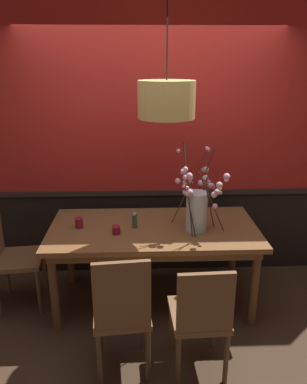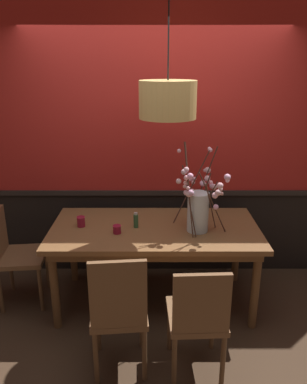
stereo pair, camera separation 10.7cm
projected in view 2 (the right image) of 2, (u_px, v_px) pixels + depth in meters
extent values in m
plane|color=#422D1E|center=(154.00, 300.00, 3.67)|extent=(24.00, 24.00, 0.00)
cube|color=black|center=(153.00, 230.00, 4.14)|extent=(4.95, 0.12, 0.88)
cube|color=black|center=(153.00, 191.00, 3.98)|extent=(4.95, 0.14, 0.05)
cube|color=#B2231E|center=(153.00, 93.00, 3.67)|extent=(4.95, 0.12, 2.04)
cube|color=brown|center=(154.00, 229.00, 3.42)|extent=(1.87, 0.94, 0.04)
cube|color=brown|center=(154.00, 235.00, 3.44)|extent=(1.76, 0.83, 0.08)
cylinder|color=brown|center=(53.00, 290.00, 3.19)|extent=(0.07, 0.07, 0.73)
cylinder|color=brown|center=(254.00, 290.00, 3.20)|extent=(0.07, 0.07, 0.73)
cylinder|color=brown|center=(71.00, 248.00, 3.90)|extent=(0.07, 0.07, 0.73)
cylinder|color=brown|center=(235.00, 248.00, 3.91)|extent=(0.07, 0.07, 0.73)
cube|color=brown|center=(182.00, 224.00, 4.26)|extent=(0.46, 0.40, 0.04)
cube|color=brown|center=(181.00, 197.00, 4.34)|extent=(0.43, 0.04, 0.49)
cylinder|color=brown|center=(200.00, 250.00, 4.18)|extent=(0.04, 0.04, 0.43)
cylinder|color=brown|center=(165.00, 250.00, 4.18)|extent=(0.04, 0.04, 0.43)
cylinder|color=brown|center=(197.00, 237.00, 4.50)|extent=(0.04, 0.04, 0.43)
cylinder|color=brown|center=(163.00, 237.00, 4.49)|extent=(0.04, 0.04, 0.43)
cube|color=brown|center=(130.00, 224.00, 4.29)|extent=(0.43, 0.42, 0.04)
cube|color=brown|center=(130.00, 199.00, 4.39)|extent=(0.40, 0.05, 0.41)
cylinder|color=brown|center=(146.00, 249.00, 4.20)|extent=(0.04, 0.04, 0.43)
cylinder|color=brown|center=(114.00, 250.00, 4.19)|extent=(0.04, 0.04, 0.43)
cylinder|color=brown|center=(146.00, 236.00, 4.54)|extent=(0.04, 0.04, 0.43)
cylinder|color=brown|center=(116.00, 236.00, 4.53)|extent=(0.04, 0.04, 0.43)
cube|color=brown|center=(118.00, 313.00, 2.75)|extent=(0.44, 0.43, 0.04)
cube|color=brown|center=(117.00, 295.00, 2.50)|extent=(0.38, 0.07, 0.50)
cylinder|color=brown|center=(97.00, 326.00, 2.97)|extent=(0.04, 0.04, 0.44)
cylinder|color=brown|center=(140.00, 324.00, 3.01)|extent=(0.04, 0.04, 0.44)
cylinder|color=brown|center=(95.00, 358.00, 2.66)|extent=(0.04, 0.04, 0.44)
cylinder|color=brown|center=(143.00, 355.00, 2.69)|extent=(0.04, 0.04, 0.44)
cube|color=brown|center=(21.00, 257.00, 3.53)|extent=(0.46, 0.48, 0.04)
cylinder|color=brown|center=(46.00, 268.00, 3.80)|extent=(0.04, 0.04, 0.44)
cylinder|color=brown|center=(39.00, 290.00, 3.45)|extent=(0.04, 0.04, 0.44)
cylinder|color=brown|center=(9.00, 270.00, 3.77)|extent=(0.04, 0.04, 0.44)
cube|color=brown|center=(195.00, 316.00, 2.73)|extent=(0.42, 0.45, 0.04)
cube|color=brown|center=(200.00, 304.00, 2.47)|extent=(0.38, 0.05, 0.44)
cylinder|color=brown|center=(168.00, 326.00, 2.98)|extent=(0.04, 0.04, 0.43)
cylinder|color=brown|center=(211.00, 325.00, 3.00)|extent=(0.04, 0.04, 0.43)
cylinder|color=brown|center=(173.00, 362.00, 2.63)|extent=(0.04, 0.04, 0.43)
cylinder|color=brown|center=(222.00, 360.00, 2.64)|extent=(0.04, 0.04, 0.43)
cylinder|color=silver|center=(197.00, 212.00, 3.29)|extent=(0.19, 0.19, 0.35)
cylinder|color=silver|center=(196.00, 226.00, 3.34)|extent=(0.16, 0.16, 0.08)
cylinder|color=#472D23|center=(188.00, 190.00, 3.16)|extent=(0.09, 0.19, 0.78)
sphere|color=beige|center=(182.00, 172.00, 3.10)|extent=(0.05, 0.05, 0.05)
sphere|color=#FBBFBB|center=(185.00, 184.00, 3.16)|extent=(0.03, 0.03, 0.03)
sphere|color=#FDBDC8|center=(185.00, 178.00, 3.13)|extent=(0.04, 0.04, 0.04)
sphere|color=#E6ABD1|center=(189.00, 193.00, 3.14)|extent=(0.05, 0.05, 0.05)
sphere|color=#F9B3CA|center=(178.00, 151.00, 3.01)|extent=(0.03, 0.03, 0.03)
sphere|color=#FBBBC4|center=(187.00, 188.00, 3.14)|extent=(0.03, 0.03, 0.03)
cylinder|color=#472D23|center=(209.00, 206.00, 3.21)|extent=(0.15, 0.26, 0.49)
sphere|color=#EDB9C7|center=(219.00, 189.00, 3.12)|extent=(0.04, 0.04, 0.04)
sphere|color=beige|center=(217.00, 193.00, 3.11)|extent=(0.05, 0.05, 0.05)
sphere|color=#EDB0CD|center=(226.00, 181.00, 3.09)|extent=(0.03, 0.03, 0.03)
sphere|color=beige|center=(220.00, 193.00, 3.16)|extent=(0.03, 0.03, 0.03)
cylinder|color=#472D23|center=(211.00, 204.00, 3.15)|extent=(0.28, 0.17, 0.58)
sphere|color=#F2B5C5|center=(219.00, 186.00, 3.03)|extent=(0.05, 0.05, 0.05)
sphere|color=#F4B9CC|center=(214.00, 195.00, 3.13)|extent=(0.05, 0.05, 0.05)
sphere|color=#EFABCE|center=(226.00, 177.00, 2.96)|extent=(0.05, 0.05, 0.05)
sphere|color=#E9A7CA|center=(214.00, 207.00, 3.16)|extent=(0.05, 0.05, 0.05)
cylinder|color=#472D23|center=(188.00, 201.00, 3.22)|extent=(0.12, 0.25, 0.57)
sphere|color=beige|center=(177.00, 181.00, 3.11)|extent=(0.04, 0.04, 0.04)
sphere|color=beige|center=(183.00, 187.00, 3.14)|extent=(0.03, 0.03, 0.03)
sphere|color=#E8AFC5|center=(185.00, 193.00, 3.17)|extent=(0.05, 0.05, 0.05)
cylinder|color=#472D23|center=(204.00, 202.00, 3.36)|extent=(0.16, 0.22, 0.45)
sphere|color=#FBB9C5|center=(209.00, 183.00, 3.38)|extent=(0.04, 0.04, 0.04)
sphere|color=beige|center=(213.00, 187.00, 3.35)|extent=(0.05, 0.05, 0.05)
sphere|color=#F2ABC7|center=(211.00, 186.00, 3.34)|extent=(0.05, 0.05, 0.05)
cylinder|color=#472D23|center=(190.00, 188.00, 3.40)|extent=(0.32, 0.04, 0.67)
sphere|color=#F4B2BD|center=(192.00, 182.00, 3.43)|extent=(0.04, 0.04, 0.04)
sphere|color=#FDBBD1|center=(193.00, 179.00, 3.42)|extent=(0.03, 0.03, 0.03)
sphere|color=#F5B4C8|center=(191.00, 191.00, 3.38)|extent=(0.05, 0.05, 0.05)
sphere|color=#FAB4D3|center=(189.00, 179.00, 3.44)|extent=(0.04, 0.04, 0.04)
cylinder|color=#472D23|center=(200.00, 200.00, 3.33)|extent=(0.14, 0.06, 0.51)
sphere|color=#EDB1C5|center=(203.00, 193.00, 3.33)|extent=(0.04, 0.04, 0.04)
sphere|color=#F3ABBC|center=(200.00, 198.00, 3.34)|extent=(0.04, 0.04, 0.04)
sphere|color=#E9A9C7|center=(200.00, 201.00, 3.34)|extent=(0.05, 0.05, 0.05)
sphere|color=#E7AECD|center=(201.00, 183.00, 3.34)|extent=(0.05, 0.05, 0.05)
sphere|color=#FDAABE|center=(203.00, 200.00, 3.33)|extent=(0.04, 0.04, 0.04)
sphere|color=#FDBED2|center=(206.00, 178.00, 3.32)|extent=(0.05, 0.05, 0.05)
cylinder|color=#472D23|center=(187.00, 190.00, 3.15)|extent=(0.10, 0.14, 0.79)
sphere|color=#FCA8D1|center=(189.00, 176.00, 3.08)|extent=(0.05, 0.05, 0.05)
sphere|color=#EFB2BE|center=(185.00, 170.00, 3.09)|extent=(0.04, 0.04, 0.04)
sphere|color=#FBBABA|center=(184.00, 183.00, 3.16)|extent=(0.04, 0.04, 0.04)
sphere|color=#ECBAC9|center=(187.00, 194.00, 3.15)|extent=(0.05, 0.05, 0.05)
cylinder|color=#472D23|center=(201.00, 186.00, 3.36)|extent=(0.23, 0.10, 0.73)
sphere|color=beige|center=(206.00, 170.00, 3.35)|extent=(0.05, 0.05, 0.05)
sphere|color=#EEA8C0|center=(209.00, 150.00, 3.35)|extent=(0.04, 0.04, 0.04)
sphere|color=#E7B0C2|center=(204.00, 170.00, 3.39)|extent=(0.03, 0.03, 0.03)
sphere|color=#F1BBCC|center=(208.00, 148.00, 3.37)|extent=(0.03, 0.03, 0.03)
cylinder|color=maroon|center=(80.00, 222.00, 3.41)|extent=(0.07, 0.07, 0.09)
torus|color=#A81B37|center=(79.00, 217.00, 3.40)|extent=(0.08, 0.08, 0.01)
cylinder|color=silver|center=(80.00, 223.00, 3.41)|extent=(0.05, 0.05, 0.05)
cylinder|color=maroon|center=(116.00, 229.00, 3.28)|extent=(0.07, 0.07, 0.07)
torus|color=#A81B37|center=(116.00, 226.00, 3.27)|extent=(0.08, 0.08, 0.01)
cylinder|color=silver|center=(116.00, 231.00, 3.28)|extent=(0.05, 0.05, 0.04)
cylinder|color=#2D5633|center=(135.00, 221.00, 3.39)|extent=(0.04, 0.04, 0.12)
cylinder|color=beige|center=(134.00, 214.00, 3.37)|extent=(0.03, 0.03, 0.02)
cylinder|color=tan|center=(166.00, 100.00, 2.99)|extent=(0.46, 0.46, 0.29)
sphere|color=#F9EAB7|center=(166.00, 105.00, 3.01)|extent=(0.14, 0.14, 0.14)
cylinder|color=black|center=(167.00, 19.00, 2.80)|extent=(0.01, 0.01, 0.87)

